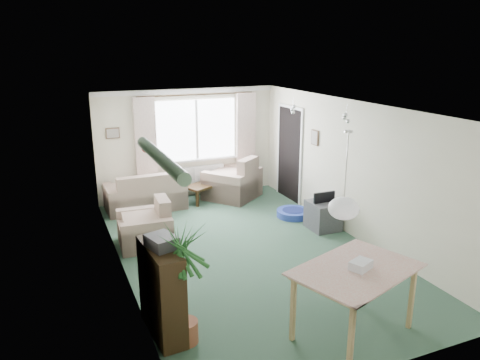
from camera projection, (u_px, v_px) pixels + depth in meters
name	position (u px, v px, depth m)	size (l,w,h in m)	color
ground	(247.00, 251.00, 7.78)	(6.50, 6.50, 0.00)	#2F4F3D
window	(196.00, 130.00, 10.29)	(1.80, 0.03, 1.30)	white
curtain_rod	(197.00, 95.00, 10.00)	(2.60, 0.03, 0.03)	black
curtain_left	(146.00, 145.00, 9.83)	(0.45, 0.08, 2.00)	beige
curtain_right	(246.00, 137.00, 10.70)	(0.45, 0.08, 2.00)	beige
radiator	(198.00, 178.00, 10.56)	(1.20, 0.10, 0.55)	white
doorway	(290.00, 154.00, 10.19)	(0.03, 0.95, 2.00)	black
pendant_lamp	(344.00, 208.00, 5.41)	(0.36, 0.36, 0.36)	white
tinsel_garland	(160.00, 158.00, 4.39)	(1.60, 1.60, 0.12)	#196626
bauble_cluster_a	(293.00, 107.00, 8.44)	(0.20, 0.20, 0.20)	silver
bauble_cluster_b	(346.00, 115.00, 7.50)	(0.20, 0.20, 0.20)	silver
wall_picture_back	(113.00, 133.00, 9.60)	(0.28, 0.03, 0.22)	brown
wall_picture_right	(315.00, 138.00, 9.15)	(0.03, 0.24, 0.30)	brown
sofa	(145.00, 190.00, 9.69)	(1.60, 0.85, 0.80)	#BFAD90
armchair_corner	(232.00, 177.00, 10.37)	(1.06, 1.00, 0.94)	beige
armchair_left	(144.00, 222.00, 7.93)	(0.90, 0.85, 0.80)	beige
coffee_table	(204.00, 192.00, 10.23)	(0.84, 0.47, 0.38)	black
photo_frame	(207.00, 180.00, 10.17)	(0.12, 0.02, 0.16)	brown
bookshelf	(162.00, 291.00, 5.43)	(0.30, 0.90, 1.10)	black
hifi_box	(162.00, 242.00, 5.25)	(0.28, 0.35, 0.14)	#3C3B40
houseplant	(184.00, 286.00, 5.20)	(0.62, 0.62, 1.45)	#246522
dining_table	(354.00, 302.00, 5.44)	(1.33, 0.89, 0.83)	tan
gift_box	(361.00, 266.00, 5.30)	(0.25, 0.18, 0.12)	white
tv_cube	(323.00, 215.00, 8.66)	(0.52, 0.57, 0.52)	#3E3E43
pet_bed	(293.00, 213.00, 9.32)	(0.66, 0.66, 0.13)	#214599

